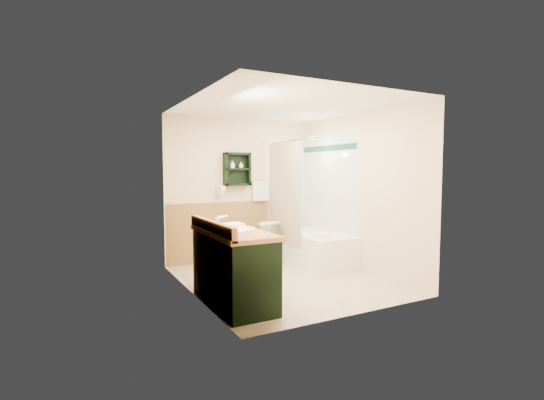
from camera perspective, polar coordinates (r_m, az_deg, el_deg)
The scene contains 25 objects.
floor at distance 5.60m, azimuth 1.74°, elevation -11.51°, with size 3.00×3.00×0.00m, color #C0AC8C.
back_wall at distance 6.76m, azimuth -4.64°, elevation 1.51°, with size 2.60×0.04×2.40m, color #FFE7C7.
left_wall at distance 4.88m, azimuth -11.79°, elevation 0.38°, with size 0.04×3.00×2.40m, color #FFE7C7.
right_wall at distance 6.16m, azimuth 12.49°, elevation 1.16°, with size 0.04×3.00×2.40m, color #FFE7C7.
ceiling at distance 5.47m, azimuth 1.80°, elevation 13.71°, with size 2.60×3.00×0.04m, color white.
wainscot_left at distance 4.99m, azimuth -11.28°, elevation -7.65°, with size 2.98×2.98×1.00m, color #AC7A45, non-canonical shape.
wainscot_back at distance 6.80m, azimuth -4.49°, elevation -4.40°, with size 2.58×2.58×1.00m, color #AC7A45, non-canonical shape.
mirror_frame at distance 4.36m, azimuth -9.19°, elevation 3.91°, with size 1.30×1.30×1.00m, color brown, non-canonical shape.
mirror_glass at distance 4.37m, azimuth -9.13°, elevation 3.91°, with size 1.20×1.20×0.90m, color white, non-canonical shape.
tile_right at distance 6.74m, azimuth 8.06°, elevation 0.20°, with size 1.50×1.50×2.10m, color white, non-canonical shape.
tile_back at distance 7.20m, azimuth 3.02°, elevation 0.49°, with size 0.95×0.95×2.10m, color white, non-canonical shape.
tile_accent at distance 6.72m, azimuth 8.07°, elevation 7.44°, with size 1.50×1.50×0.10m, color #144731, non-canonical shape.
wall_shelf at distance 6.61m, azimuth -5.06°, elevation 4.48°, with size 0.45×0.15×0.55m, color black.
hair_dryer at distance 6.53m, azimuth -7.55°, elevation 1.39°, with size 0.10×0.24×0.18m, color white, non-canonical shape.
towel_bar at distance 6.84m, azimuth -1.72°, elevation 2.81°, with size 0.40×0.06×0.40m, color white, non-canonical shape.
curtain_rod at distance 6.33m, azimuth 2.59°, elevation 8.58°, with size 0.03×0.03×1.60m, color silver.
shower_curtain at distance 6.47m, azimuth 1.78°, elevation 0.96°, with size 1.05×1.05×1.70m, color beige, non-canonical shape.
vanity at distance 4.57m, azimuth -5.62°, elevation -9.65°, with size 0.59×1.34×0.85m, color black.
bathtub at distance 6.57m, azimuth 5.93°, elevation -6.91°, with size 0.76×1.50×0.50m, color white.
toilet at distance 6.63m, azimuth -2.14°, elevation -5.98°, with size 0.39×0.70×0.69m, color white.
counter_towel at distance 4.77m, azimuth -5.80°, elevation -3.61°, with size 0.26×0.20×0.04m, color white.
vanity_book at distance 4.83m, azimuth -9.49°, elevation -2.50°, with size 0.16×0.02×0.22m, color black.
tub_towel at distance 6.05m, azimuth 7.13°, elevation -5.12°, with size 0.23×0.19×0.07m, color white.
soap_bottle_a at distance 6.57m, azimuth -5.78°, elevation 4.86°, with size 0.06×0.13×0.06m, color white.
soap_bottle_b at distance 6.63m, azimuth -4.51°, elevation 4.95°, with size 0.08×0.10×0.08m, color white.
Camera 1 is at (-2.68, -4.68, 1.52)m, focal length 26.00 mm.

